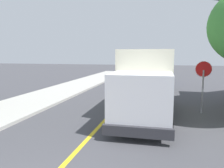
{
  "coord_description": "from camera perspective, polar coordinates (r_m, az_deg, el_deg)",
  "views": [
    {
      "loc": [
        2.61,
        -2.68,
        2.99
      ],
      "look_at": [
        -0.16,
        8.87,
        1.4
      ],
      "focal_mm": 35.76,
      "sensor_mm": 36.0,
      "label": 1
    }
  ],
  "objects": [
    {
      "name": "parked_car_mid",
      "position": [
        24.75,
        11.17,
        2.39
      ],
      "size": [
        1.99,
        4.48,
        1.67
      ],
      "color": "#2D4793",
      "rests_on": "ground"
    },
    {
      "name": "parked_car_near",
      "position": [
        18.7,
        10.88,
        0.74
      ],
      "size": [
        2.0,
        4.48,
        1.67
      ],
      "color": "#4C564C",
      "rests_on": "ground"
    },
    {
      "name": "stop_sign",
      "position": [
        12.1,
        22.29,
        1.67
      ],
      "size": [
        0.8,
        0.1,
        2.65
      ],
      "color": "gray",
      "rests_on": "ground"
    },
    {
      "name": "box_truck",
      "position": [
        11.1,
        8.81,
        1.2
      ],
      "size": [
        2.47,
        7.2,
        3.2
      ],
      "color": "#F2EDCC",
      "rests_on": "ground"
    },
    {
      "name": "centre_line_yellow",
      "position": [
        13.29,
        1.79,
        -5.37
      ],
      "size": [
        0.16,
        56.0,
        0.01
      ],
      "primitive_type": "cube",
      "color": "gold",
      "rests_on": "ground"
    }
  ]
}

